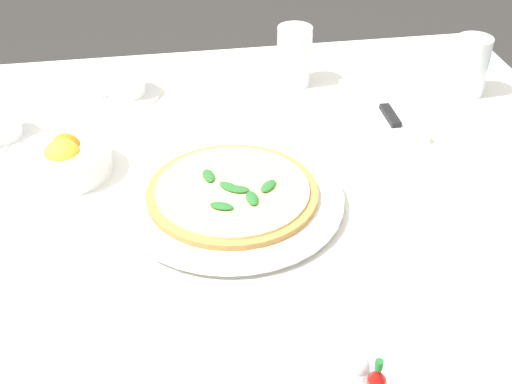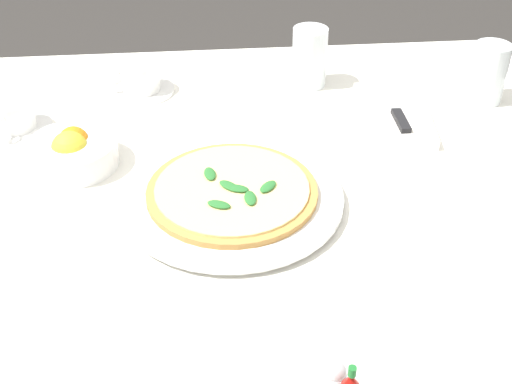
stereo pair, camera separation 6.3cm
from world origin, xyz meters
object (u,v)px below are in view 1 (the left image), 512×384
at_px(pizza_plate, 232,199).
at_px(coffee_cup_far_right, 125,83).
at_px(water_glass_left_edge, 294,58).
at_px(dinner_knife, 382,103).
at_px(water_glass_near_right, 470,68).
at_px(salt_shaker, 358,377).
at_px(napkin_folded, 381,110).
at_px(citrus_bowl, 65,159).
at_px(pizza, 232,192).

xyz_separation_m(pizza_plate, coffee_cup_far_right, (0.39, 0.16, 0.02)).
relative_size(water_glass_left_edge, dinner_knife, 0.61).
relative_size(water_glass_near_right, salt_shaker, 2.07).
bearing_deg(water_glass_near_right, napkin_folded, 107.09).
bearing_deg(coffee_cup_far_right, citrus_bowl, 158.61).
xyz_separation_m(water_glass_left_edge, citrus_bowl, (-0.26, 0.44, -0.03)).
bearing_deg(water_glass_left_edge, pizza_plate, 155.49).
distance_m(coffee_cup_far_right, dinner_knife, 0.50).
bearing_deg(water_glass_near_right, water_glass_left_edge, 73.53).
distance_m(water_glass_near_right, water_glass_left_edge, 0.35).
height_order(napkin_folded, salt_shaker, salt_shaker).
xyz_separation_m(pizza_plate, dinner_knife, (0.24, -0.32, 0.01)).
bearing_deg(coffee_cup_far_right, dinner_knife, -107.64).
height_order(napkin_folded, citrus_bowl, citrus_bowl).
bearing_deg(citrus_bowl, water_glass_near_right, -78.15).
xyz_separation_m(water_glass_left_edge, napkin_folded, (-0.16, -0.14, -0.04)).
height_order(coffee_cup_far_right, water_glass_left_edge, water_glass_left_edge).
relative_size(water_glass_left_edge, napkin_folded, 0.51).
xyz_separation_m(water_glass_left_edge, dinner_knife, (-0.16, -0.14, -0.03)).
bearing_deg(salt_shaker, napkin_folded, -20.27).
xyz_separation_m(coffee_cup_far_right, water_glass_left_edge, (0.00, -0.34, 0.03)).
relative_size(water_glass_near_right, napkin_folded, 0.50).
bearing_deg(coffee_cup_far_right, pizza_plate, -157.81).
relative_size(dinner_knife, citrus_bowl, 1.30).
relative_size(napkin_folded, dinner_knife, 1.20).
height_order(water_glass_left_edge, salt_shaker, water_glass_left_edge).
height_order(pizza, coffee_cup_far_right, coffee_cup_far_right).
distance_m(pizza_plate, dinner_knife, 0.40).
relative_size(pizza, salt_shaker, 4.73).
height_order(dinner_knife, citrus_bowl, citrus_bowl).
height_order(pizza_plate, dinner_knife, dinner_knife).
bearing_deg(salt_shaker, pizza, 13.72).
bearing_deg(water_glass_near_right, pizza_plate, 120.05).
bearing_deg(pizza_plate, pizza, -153.92).
bearing_deg(pizza, pizza_plate, 26.08).
xyz_separation_m(pizza_plate, pizza, (-0.00, -0.00, 0.01)).
bearing_deg(coffee_cup_far_right, water_glass_left_edge, -89.31).
height_order(pizza, salt_shaker, salt_shaker).
xyz_separation_m(pizza, water_glass_left_edge, (0.39, -0.18, 0.03)).
relative_size(coffee_cup_far_right, water_glass_near_right, 1.13).
xyz_separation_m(pizza, coffee_cup_far_right, (0.39, 0.16, 0.00)).
bearing_deg(pizza_plate, salt_shaker, -166.27).
distance_m(pizza_plate, water_glass_near_right, 0.59).
bearing_deg(dinner_knife, salt_shaker, 159.84).
height_order(coffee_cup_far_right, water_glass_near_right, water_glass_near_right).
relative_size(water_glass_left_edge, salt_shaker, 2.13).
relative_size(water_glass_near_right, dinner_knife, 0.60).
distance_m(pizza_plate, coffee_cup_far_right, 0.42).
distance_m(napkin_folded, salt_shaker, 0.65).
height_order(water_glass_near_right, water_glass_left_edge, water_glass_left_edge).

